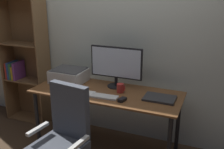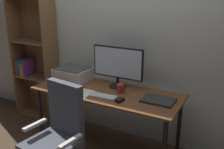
{
  "view_description": "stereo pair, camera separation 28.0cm",
  "coord_description": "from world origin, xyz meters",
  "views": [
    {
      "loc": [
        1.09,
        -2.46,
        1.83
      ],
      "look_at": [
        0.07,
        -0.01,
        0.95
      ],
      "focal_mm": 42.07,
      "sensor_mm": 36.0,
      "label": 1
    },
    {
      "loc": [
        1.35,
        -2.34,
        1.83
      ],
      "look_at": [
        0.07,
        -0.01,
        0.95
      ],
      "focal_mm": 42.07,
      "sensor_mm": 36.0,
      "label": 2
    }
  ],
  "objects": [
    {
      "name": "office_chair",
      "position": [
        -0.13,
        -0.71,
        0.46
      ],
      "size": [
        0.55,
        0.54,
        1.01
      ],
      "rotation": [
        0.0,
        0.0,
        -0.14
      ],
      "color": "silver",
      "rests_on": "ground"
    },
    {
      "name": "ground_plane",
      "position": [
        0.0,
        0.0,
        0.0
      ],
      "size": [
        12.0,
        12.0,
        0.0
      ],
      "primitive_type": "plane",
      "color": "#4C3826"
    },
    {
      "name": "bookshelf",
      "position": [
        -1.37,
        0.32,
        0.83
      ],
      "size": [
        0.64,
        0.28,
        1.71
      ],
      "color": "brown",
      "rests_on": "ground"
    },
    {
      "name": "back_wall",
      "position": [
        0.0,
        0.49,
        1.3
      ],
      "size": [
        6.4,
        0.1,
        2.6
      ],
      "primitive_type": "cube",
      "color": "beige",
      "rests_on": "ground"
    },
    {
      "name": "monitor",
      "position": [
        0.04,
        0.18,
        1.01
      ],
      "size": [
        0.61,
        0.2,
        0.47
      ],
      "color": "black",
      "rests_on": "desk"
    },
    {
      "name": "printer",
      "position": [
        -0.55,
        0.12,
        0.82
      ],
      "size": [
        0.4,
        0.34,
        0.16
      ],
      "color": "silver",
      "rests_on": "desk"
    },
    {
      "name": "paper_sheet",
      "position": [
        -0.2,
        -0.2,
        0.74
      ],
      "size": [
        0.21,
        0.3,
        0.0
      ],
      "primitive_type": "cube",
      "rotation": [
        0.0,
        0.0,
        0.02
      ],
      "color": "white",
      "rests_on": "desk"
    },
    {
      "name": "coffee_mug",
      "position": [
        0.15,
        0.04,
        0.79
      ],
      "size": [
        0.09,
        0.08,
        0.1
      ],
      "color": "#B72D28",
      "rests_on": "desk"
    },
    {
      "name": "keyboard",
      "position": [
        0.05,
        -0.16,
        0.75
      ],
      "size": [
        0.3,
        0.12,
        0.02
      ],
      "primitive_type": "cube",
      "rotation": [
        0.0,
        0.0,
        0.05
      ],
      "color": "silver",
      "rests_on": "desk"
    },
    {
      "name": "mouse",
      "position": [
        0.25,
        -0.18,
        0.76
      ],
      "size": [
        0.08,
        0.11,
        0.03
      ],
      "primitive_type": "cube",
      "rotation": [
        0.0,
        0.0,
        -0.21
      ],
      "color": "black",
      "rests_on": "desk"
    },
    {
      "name": "laptop",
      "position": [
        0.59,
        0.02,
        0.75
      ],
      "size": [
        0.32,
        0.23,
        0.02
      ],
      "primitive_type": "cube",
      "rotation": [
        0.0,
        0.0,
        -0.0
      ],
      "color": "#2D2D30",
      "rests_on": "desk"
    },
    {
      "name": "desk",
      "position": [
        0.0,
        0.0,
        0.65
      ],
      "size": [
        1.66,
        0.65,
        0.74
      ],
      "color": "brown",
      "rests_on": "ground"
    }
  ]
}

